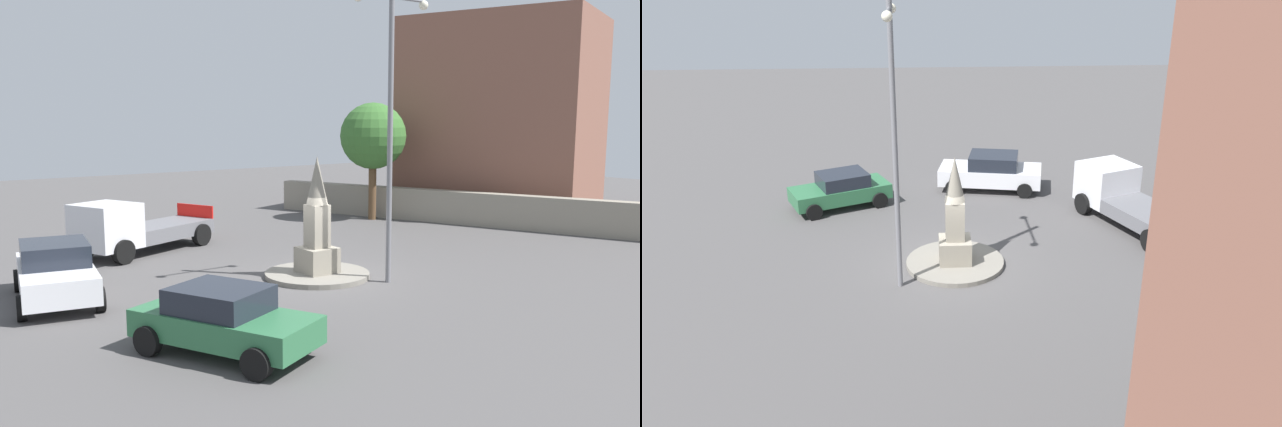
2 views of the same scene
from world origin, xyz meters
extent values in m
plane|color=#4F4C4C|center=(0.00, 0.00, 0.00)|extent=(80.00, 80.00, 0.00)
cylinder|color=gray|center=(0.00, 0.00, 0.08)|extent=(3.25, 3.25, 0.15)
cube|color=gray|center=(0.00, 0.00, 0.55)|extent=(1.05, 1.05, 0.79)
cube|color=gray|center=(0.00, 0.00, 1.60)|extent=(0.61, 0.61, 1.33)
cone|color=gray|center=(0.00, 0.00, 3.01)|extent=(0.67, 0.67, 1.48)
cylinder|color=slate|center=(-1.34, 1.78, 4.41)|extent=(0.16, 0.16, 8.82)
sphere|color=#F2EACC|center=(-2.59, 1.78, 8.18)|extent=(0.28, 0.28, 0.28)
cube|color=#2D6B42|center=(5.55, 4.39, 0.61)|extent=(3.18, 4.25, 0.58)
cube|color=#1E232D|center=(5.61, 4.27, 1.16)|extent=(2.22, 2.37, 0.52)
cylinder|color=black|center=(4.20, 5.27, 0.32)|extent=(0.47, 0.67, 0.64)
cylinder|color=black|center=(5.76, 5.99, 0.32)|extent=(0.47, 0.67, 0.64)
cylinder|color=black|center=(5.34, 2.80, 0.32)|extent=(0.47, 0.67, 0.64)
cylinder|color=black|center=(6.90, 3.51, 0.32)|extent=(0.47, 0.67, 0.64)
cube|color=silver|center=(7.27, -1.92, 0.67)|extent=(2.63, 4.66, 0.69)
cube|color=#1E232D|center=(7.24, -2.05, 1.30)|extent=(2.05, 2.34, 0.58)
cylinder|color=black|center=(6.65, -0.24, 0.32)|extent=(0.34, 0.67, 0.64)
cylinder|color=black|center=(8.46, -0.59, 0.32)|extent=(0.34, 0.67, 0.64)
cylinder|color=black|center=(6.08, -3.26, 0.32)|extent=(0.34, 0.67, 0.64)
cylinder|color=black|center=(7.88, -3.61, 0.32)|extent=(0.34, 0.67, 0.64)
cube|color=silver|center=(4.44, -6.27, 1.20)|extent=(2.39, 2.47, 1.56)
cube|color=slate|center=(1.92, -7.31, 0.68)|extent=(4.12, 3.18, 0.53)
cube|color=red|center=(0.25, -8.00, 1.20)|extent=(0.76, 1.73, 0.50)
cylinder|color=black|center=(4.19, -5.33, 0.42)|extent=(0.88, 0.58, 0.84)
cylinder|color=black|center=(4.93, -7.11, 0.42)|extent=(0.88, 0.58, 0.84)
cylinder|color=black|center=(0.56, -6.83, 0.42)|extent=(0.88, 0.58, 0.84)
cylinder|color=black|center=(1.30, -8.61, 0.42)|extent=(0.88, 0.58, 0.84)
cube|color=gray|center=(-11.55, -4.40, 0.76)|extent=(7.77, 18.92, 1.51)
cube|color=brown|center=(-16.43, -6.26, 4.95)|extent=(10.14, 11.00, 9.89)
cylinder|color=brown|center=(-9.11, -8.01, 1.46)|extent=(0.38, 0.38, 2.92)
sphere|color=#386B2D|center=(-9.11, -8.01, 4.02)|extent=(3.16, 3.16, 3.16)
camera|label=1|loc=(11.92, 16.42, 4.92)|focal=37.64mm
camera|label=2|loc=(-18.89, 0.94, 9.59)|focal=35.58mm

